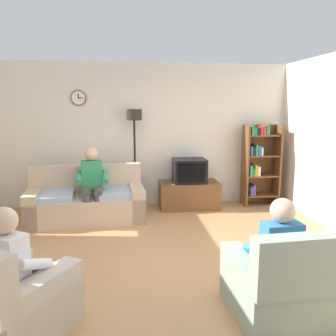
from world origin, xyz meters
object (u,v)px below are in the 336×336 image
at_px(tv, 189,171).
at_px(bookshelf, 258,161).
at_px(floor_lamp, 134,131).
at_px(armchair_near_bookshelf, 278,286).
at_px(armchair_near_window, 11,303).
at_px(couch, 87,202).
at_px(person_in_left_armchair, 16,264).
at_px(person_in_right_armchair, 275,250).
at_px(person_on_couch, 92,181).
at_px(tv_stand, 189,195).

height_order(tv, bookshelf, bookshelf).
bearing_deg(floor_lamp, armchair_near_bookshelf, -71.75).
relative_size(bookshelf, armchair_near_bookshelf, 1.69).
height_order(tv, armchair_near_window, tv).
xyz_separation_m(couch, armchair_near_bookshelf, (2.03, -3.02, -0.02)).
bearing_deg(couch, bookshelf, 9.78).
relative_size(floor_lamp, armchair_near_window, 1.58).
xyz_separation_m(person_in_left_armchair, person_in_right_armchair, (2.29, -0.00, 0.00)).
bearing_deg(armchair_near_bookshelf, floor_lamp, 108.25).
bearing_deg(tv, person_on_couch, -161.78).
height_order(floor_lamp, person_in_left_armchair, floor_lamp).
distance_m(person_on_couch, person_in_right_armchair, 3.41).
bearing_deg(tv, floor_lamp, 172.99).
bearing_deg(person_in_right_armchair, floor_lamp, 108.61).
xyz_separation_m(armchair_near_bookshelf, person_in_left_armchair, (-2.29, 0.09, 0.32)).
xyz_separation_m(tv_stand, armchair_near_window, (-2.16, -3.49, 0.04)).
distance_m(couch, person_in_left_armchair, 2.95).
relative_size(tv_stand, floor_lamp, 0.59).
relative_size(couch, tv, 3.27).
relative_size(bookshelf, floor_lamp, 0.84).
distance_m(bookshelf, person_in_right_armchair, 3.69).
bearing_deg(couch, person_on_couch, -43.86).
relative_size(armchair_near_window, person_in_right_armchair, 1.04).
xyz_separation_m(bookshelf, person_in_left_armchair, (-3.48, -3.48, -0.25)).
bearing_deg(person_in_left_armchair, person_in_right_armchair, -0.05).
distance_m(floor_lamp, armchair_near_bookshelf, 3.97).
distance_m(bookshelf, armchair_near_bookshelf, 3.81).
distance_m(person_in_left_armchair, person_in_right_armchair, 2.29).
relative_size(bookshelf, person_in_left_armchair, 1.39).
bearing_deg(person_in_right_armchair, armchair_near_window, -178.18).
distance_m(tv_stand, tv, 0.47).
bearing_deg(couch, tv, 13.99).
xyz_separation_m(tv_stand, armchair_near_bookshelf, (0.18, -3.50, 0.04)).
height_order(tv_stand, person_on_couch, person_on_couch).
xyz_separation_m(couch, person_on_couch, (0.11, -0.11, 0.39)).
bearing_deg(bookshelf, armchair_near_window, -134.74).
distance_m(couch, floor_lamp, 1.53).
bearing_deg(couch, floor_lamp, 34.77).
xyz_separation_m(person_on_couch, person_in_right_armchair, (1.91, -2.82, -0.09)).
relative_size(bookshelf, person_in_right_armchair, 1.39).
height_order(floor_lamp, armchair_near_bookshelf, floor_lamp).
height_order(armchair_near_window, armchair_near_bookshelf, same).
xyz_separation_m(tv_stand, person_on_couch, (-1.73, -0.59, 0.45)).
bearing_deg(armchair_near_window, armchair_near_bookshelf, -0.37).
distance_m(armchair_near_bookshelf, person_in_right_armchair, 0.33).
bearing_deg(armchair_near_bookshelf, person_in_right_armchair, 93.00).
xyz_separation_m(tv, bookshelf, (1.37, 0.09, 0.13)).
relative_size(couch, person_in_right_armchair, 1.75).
bearing_deg(couch, armchair_near_window, -95.95).
bearing_deg(tv_stand, floor_lamp, 174.37).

